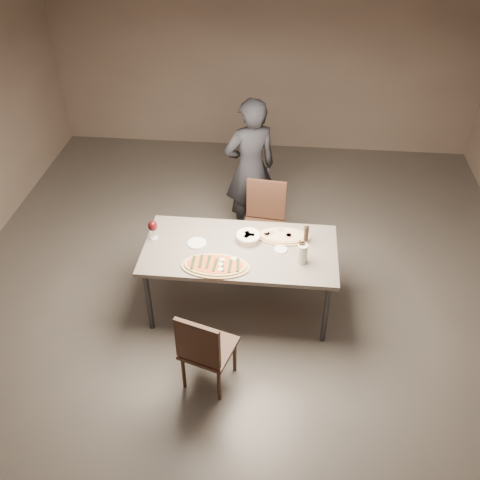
# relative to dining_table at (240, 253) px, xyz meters

# --- Properties ---
(room) EXTENTS (7.00, 7.00, 7.00)m
(room) POSITION_rel_dining_table_xyz_m (0.00, 0.00, 0.71)
(room) COLOR #5B554E
(room) RESTS_ON ground
(dining_table) EXTENTS (1.80, 0.90, 0.75)m
(dining_table) POSITION_rel_dining_table_xyz_m (0.00, 0.00, 0.00)
(dining_table) COLOR slate
(dining_table) RESTS_ON ground
(zucchini_pizza) EXTENTS (0.62, 0.35, 0.05)m
(zucchini_pizza) POSITION_rel_dining_table_xyz_m (-0.19, -0.28, 0.07)
(zucchini_pizza) COLOR tan
(zucchini_pizza) RESTS_ON dining_table
(ham_pizza) EXTENTS (0.51, 0.28, 0.04)m
(ham_pizza) POSITION_rel_dining_table_xyz_m (0.39, 0.21, 0.07)
(ham_pizza) COLOR tan
(ham_pizza) RESTS_ON dining_table
(bread_basket) EXTENTS (0.23, 0.23, 0.08)m
(bread_basket) POSITION_rel_dining_table_xyz_m (0.07, 0.12, 0.11)
(bread_basket) COLOR #FBEACB
(bread_basket) RESTS_ON dining_table
(oil_dish) EXTENTS (0.12, 0.12, 0.01)m
(oil_dish) POSITION_rel_dining_table_xyz_m (0.38, 0.01, 0.06)
(oil_dish) COLOR white
(oil_dish) RESTS_ON dining_table
(pepper_mill_left) EXTENTS (0.06, 0.06, 0.23)m
(pepper_mill_left) POSITION_rel_dining_table_xyz_m (0.56, -0.12, 0.17)
(pepper_mill_left) COLOR black
(pepper_mill_left) RESTS_ON dining_table
(pepper_mill_right) EXTENTS (0.05, 0.05, 0.19)m
(pepper_mill_right) POSITION_rel_dining_table_xyz_m (0.61, 0.17, 0.15)
(pepper_mill_right) COLOR black
(pepper_mill_right) RESTS_ON dining_table
(carafe) EXTENTS (0.09, 0.09, 0.19)m
(carafe) POSITION_rel_dining_table_xyz_m (0.57, -0.14, 0.15)
(carafe) COLOR silver
(carafe) RESTS_ON dining_table
(wine_glass) EXTENTS (0.09, 0.09, 0.20)m
(wine_glass) POSITION_rel_dining_table_xyz_m (-0.83, 0.08, 0.20)
(wine_glass) COLOR silver
(wine_glass) RESTS_ON dining_table
(side_plate) EXTENTS (0.18, 0.18, 0.01)m
(side_plate) POSITION_rel_dining_table_xyz_m (-0.41, 0.03, 0.06)
(side_plate) COLOR white
(side_plate) RESTS_ON dining_table
(chair_near) EXTENTS (0.50, 0.50, 0.85)m
(chair_near) POSITION_rel_dining_table_xyz_m (-0.20, -0.99, -0.21)
(chair_near) COLOR #3E261A
(chair_near) RESTS_ON ground
(chair_far) EXTENTS (0.48, 0.48, 0.93)m
(chair_far) POSITION_rel_dining_table_xyz_m (0.18, 0.81, -0.17)
(chair_far) COLOR #3E261A
(chair_far) RESTS_ON ground
(diner) EXTENTS (0.72, 0.61, 1.66)m
(diner) POSITION_rel_dining_table_xyz_m (-0.02, 1.33, 0.14)
(diner) COLOR black
(diner) RESTS_ON ground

